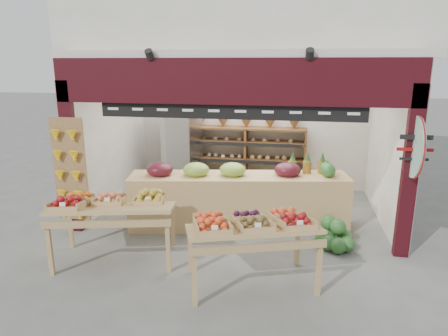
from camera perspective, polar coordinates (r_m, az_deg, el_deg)
ground at (r=7.81m, az=1.83°, el=-7.21°), size 60.00×60.00×0.00m
shop_structure at (r=8.90m, az=3.72°, el=21.18°), size 6.36×5.12×5.40m
banana_board at (r=7.32m, az=-21.24°, el=-0.55°), size 0.60×0.15×1.80m
gift_sign at (r=6.36m, az=25.61°, el=2.69°), size 0.04×0.93×0.92m
back_shelving at (r=9.39m, az=3.17°, el=3.51°), size 2.78×0.46×1.74m
refrigerator at (r=9.35m, az=-5.97°, el=2.31°), size 0.86×0.86×1.83m
cardboard_stack at (r=8.31m, az=-7.43°, el=-4.00°), size 1.02×0.73×0.72m
mid_counter at (r=7.27m, az=1.93°, el=-4.42°), size 3.98×1.43×1.21m
display_table_left at (r=6.27m, az=-16.43°, el=-5.12°), size 1.95×1.36×1.11m
display_table_right at (r=5.32m, az=3.96°, el=-8.14°), size 1.92×1.45×1.08m
watermelon_pile at (r=6.82m, az=15.49°, el=-9.44°), size 0.63×0.64×0.49m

